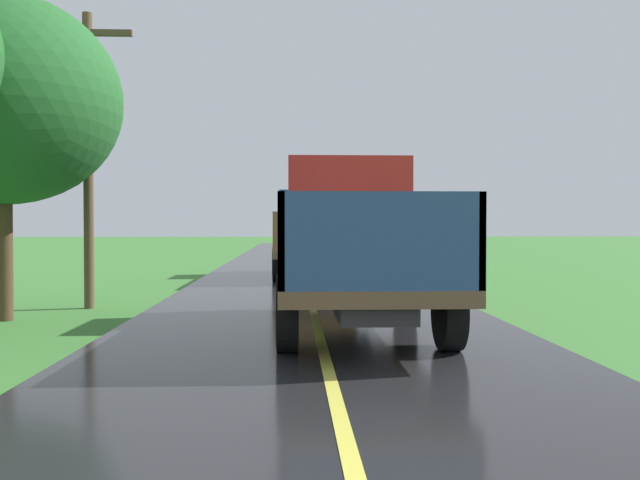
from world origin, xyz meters
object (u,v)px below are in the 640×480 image
banana_truck_far (311,233)px  utility_pole_roadside (88,149)px  roadside_tree_near_left (3,100)px  banana_truck_near (352,240)px

banana_truck_far → utility_pole_roadside: (-4.80, -7.93, 1.80)m
banana_truck_far → utility_pole_roadside: 9.44m
utility_pole_roadside → roadside_tree_near_left: bearing=-119.4°
banana_truck_far → utility_pole_roadside: size_ratio=0.96×
banana_truck_near → utility_pole_roadside: 6.16m
banana_truck_near → roadside_tree_near_left: bearing=169.4°
banana_truck_near → roadside_tree_near_left: 6.69m
banana_truck_near → utility_pole_roadside: bearing=150.9°
banana_truck_far → roadside_tree_near_left: (-5.77, -9.65, 2.46)m
banana_truck_far → roadside_tree_near_left: roadside_tree_near_left is taller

